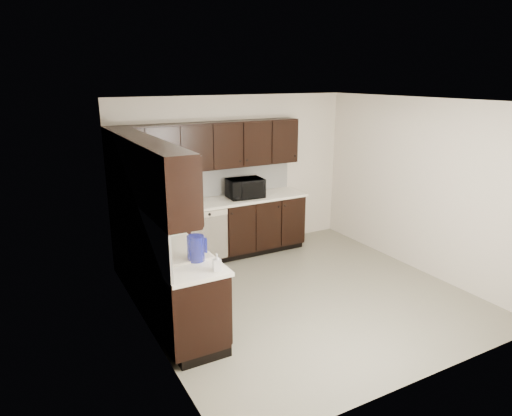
{
  "coord_description": "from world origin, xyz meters",
  "views": [
    {
      "loc": [
        -3.13,
        -4.51,
        2.78
      ],
      "look_at": [
        -0.36,
        0.6,
        1.09
      ],
      "focal_mm": 32.0,
      "sensor_mm": 36.0,
      "label": 1
    }
  ],
  "objects_px": {
    "microwave": "(245,188)",
    "blue_pitcher": "(196,248)",
    "sink": "(177,256)",
    "toaster_oven": "(166,199)",
    "storage_bin": "(141,211)"
  },
  "relations": [
    {
      "from": "toaster_oven",
      "to": "storage_bin",
      "type": "xyz_separation_m",
      "value": [
        -0.48,
        -0.4,
        -0.02
      ]
    },
    {
      "from": "microwave",
      "to": "toaster_oven",
      "type": "relative_size",
      "value": 1.41
    },
    {
      "from": "microwave",
      "to": "storage_bin",
      "type": "relative_size",
      "value": 1.06
    },
    {
      "from": "sink",
      "to": "toaster_oven",
      "type": "distance_m",
      "value": 1.83
    },
    {
      "from": "storage_bin",
      "to": "blue_pitcher",
      "type": "height_order",
      "value": "blue_pitcher"
    },
    {
      "from": "sink",
      "to": "toaster_oven",
      "type": "relative_size",
      "value": 2.1
    },
    {
      "from": "storage_bin",
      "to": "blue_pitcher",
      "type": "bearing_deg",
      "value": -86.07
    },
    {
      "from": "sink",
      "to": "microwave",
      "type": "distance_m",
      "value": 2.39
    },
    {
      "from": "sink",
      "to": "microwave",
      "type": "height_order",
      "value": "microwave"
    },
    {
      "from": "toaster_oven",
      "to": "microwave",
      "type": "bearing_deg",
      "value": -26.08
    },
    {
      "from": "sink",
      "to": "microwave",
      "type": "xyz_separation_m",
      "value": [
        1.7,
        1.67,
        0.21
      ]
    },
    {
      "from": "toaster_oven",
      "to": "blue_pitcher",
      "type": "xyz_separation_m",
      "value": [
        -0.36,
        -2.11,
        0.01
      ]
    },
    {
      "from": "sink",
      "to": "storage_bin",
      "type": "bearing_deg",
      "value": 90.93
    },
    {
      "from": "toaster_oven",
      "to": "blue_pitcher",
      "type": "bearing_deg",
      "value": -121.6
    },
    {
      "from": "microwave",
      "to": "blue_pitcher",
      "type": "relative_size",
      "value": 2.04
    }
  ]
}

